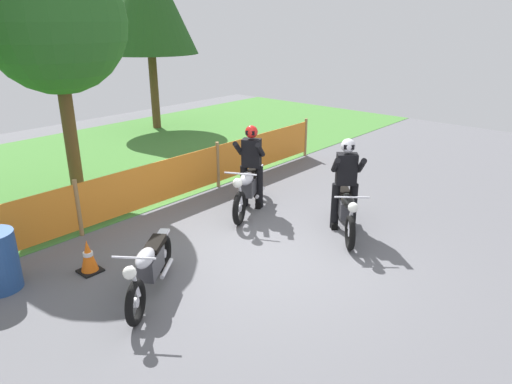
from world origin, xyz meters
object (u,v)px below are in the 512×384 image
(rider_lead, at_px, (346,179))
(traffic_cone, at_px, (88,256))
(rider_third, at_px, (252,162))
(motorcycle_lead, at_px, (346,210))
(motorcycle_third, at_px, (249,188))
(motorcycle_trailing, at_px, (150,268))

(rider_lead, xyz_separation_m, traffic_cone, (-3.94, 2.07, -0.69))
(rider_third, xyz_separation_m, traffic_cone, (-3.61, 0.10, -0.69))
(motorcycle_lead, distance_m, rider_third, 2.16)
(motorcycle_third, xyz_separation_m, rider_lead, (0.52, -1.86, 0.48))
(motorcycle_trailing, distance_m, rider_lead, 3.83)
(traffic_cone, bearing_deg, motorcycle_trailing, -79.38)
(motorcycle_trailing, relative_size, rider_third, 0.94)
(motorcycle_trailing, xyz_separation_m, motorcycle_third, (3.18, 1.03, 0.04))
(rider_lead, bearing_deg, motorcycle_third, -112.85)
(motorcycle_third, distance_m, traffic_cone, 3.43)
(motorcycle_trailing, distance_m, traffic_cone, 1.27)
(motorcycle_trailing, bearing_deg, motorcycle_lead, 128.65)
(motorcycle_trailing, bearing_deg, rider_third, 162.38)
(motorcycle_lead, height_order, motorcycle_third, motorcycle_third)
(motorcycle_lead, bearing_deg, traffic_cone, -68.80)
(rider_third, bearing_deg, motorcycle_trailing, -8.58)
(motorcycle_lead, relative_size, motorcycle_third, 0.83)
(motorcycle_third, height_order, rider_lead, rider_lead)
(rider_third, bearing_deg, motorcycle_lead, 67.24)
(traffic_cone, bearing_deg, rider_lead, -27.71)
(motorcycle_trailing, height_order, rider_lead, rider_lead)
(motorcycle_third, distance_m, rider_lead, 1.99)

